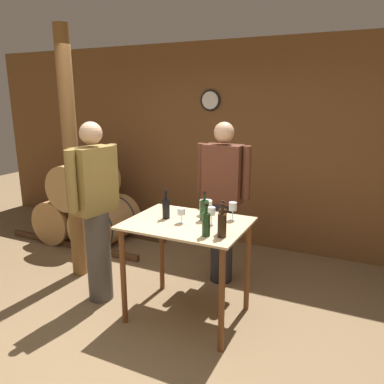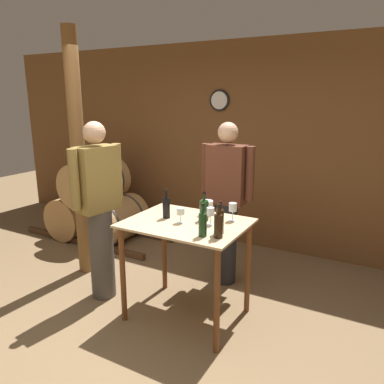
% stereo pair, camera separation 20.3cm
% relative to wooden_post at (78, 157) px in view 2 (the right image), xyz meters
% --- Properties ---
extents(ground_plane, '(14.00, 14.00, 0.00)m').
position_rel_wooden_post_xyz_m(ground_plane, '(1.29, -0.79, -1.35)').
color(ground_plane, brown).
extents(back_wall, '(8.40, 0.08, 2.70)m').
position_rel_wooden_post_xyz_m(back_wall, '(1.29, 1.72, 0.00)').
color(back_wall, brown).
rests_on(back_wall, ground_plane).
extents(barrel_rack, '(2.14, 0.85, 1.15)m').
position_rel_wooden_post_xyz_m(barrel_rack, '(-0.63, 0.88, -0.88)').
color(barrel_rack, '#4C331E').
rests_on(barrel_rack, ground_plane).
extents(tasting_table, '(1.05, 0.80, 0.92)m').
position_rel_wooden_post_xyz_m(tasting_table, '(1.51, -0.24, -0.60)').
color(tasting_table, '#D1B284').
rests_on(tasting_table, ground_plane).
extents(wooden_post, '(0.16, 0.16, 2.70)m').
position_rel_wooden_post_xyz_m(wooden_post, '(0.00, 0.00, 0.00)').
color(wooden_post, brown).
rests_on(wooden_post, ground_plane).
extents(wine_bottle_far_left, '(0.07, 0.07, 0.27)m').
position_rel_wooden_post_xyz_m(wine_bottle_far_left, '(1.29, -0.23, -0.33)').
color(wine_bottle_far_left, black).
rests_on(wine_bottle_far_left, tasting_table).
extents(wine_bottle_left, '(0.08, 0.08, 0.26)m').
position_rel_wooden_post_xyz_m(wine_bottle_left, '(1.62, -0.13, -0.33)').
color(wine_bottle_left, '#193819').
rests_on(wine_bottle_left, tasting_table).
extents(wine_bottle_center, '(0.07, 0.07, 0.27)m').
position_rel_wooden_post_xyz_m(wine_bottle_center, '(1.79, -0.48, -0.32)').
color(wine_bottle_center, '#193819').
rests_on(wine_bottle_center, tasting_table).
extents(wine_bottle_right, '(0.07, 0.07, 0.27)m').
position_rel_wooden_post_xyz_m(wine_bottle_right, '(1.88, -0.36, -0.32)').
color(wine_bottle_right, black).
rests_on(wine_bottle_right, tasting_table).
extents(wine_bottle_far_right, '(0.07, 0.07, 0.27)m').
position_rel_wooden_post_xyz_m(wine_bottle_far_right, '(1.91, -0.45, -0.32)').
color(wine_bottle_far_right, black).
rests_on(wine_bottle_far_right, tasting_table).
extents(wine_glass_near_left, '(0.07, 0.07, 0.13)m').
position_rel_wooden_post_xyz_m(wine_glass_near_left, '(1.47, -0.29, -0.33)').
color(wine_glass_near_left, silver).
rests_on(wine_glass_near_left, tasting_table).
extents(wine_glass_near_center, '(0.07, 0.07, 0.15)m').
position_rel_wooden_post_xyz_m(wine_glass_near_center, '(1.72, -0.21, -0.31)').
color(wine_glass_near_center, silver).
rests_on(wine_glass_near_center, tasting_table).
extents(wine_glass_near_right, '(0.07, 0.07, 0.16)m').
position_rel_wooden_post_xyz_m(wine_glass_near_right, '(1.85, -0.02, -0.31)').
color(wine_glass_near_right, silver).
rests_on(wine_glass_near_right, tasting_table).
extents(ice_bucket, '(0.12, 0.12, 0.14)m').
position_rel_wooden_post_xyz_m(ice_bucket, '(1.57, 0.02, -0.36)').
color(ice_bucket, white).
rests_on(ice_bucket, tasting_table).
extents(person_host, '(0.29, 0.58, 1.77)m').
position_rel_wooden_post_xyz_m(person_host, '(0.58, -0.34, -0.41)').
color(person_host, '#4C4742').
rests_on(person_host, ground_plane).
extents(person_visitor_with_scarf, '(0.59, 0.24, 1.75)m').
position_rel_wooden_post_xyz_m(person_visitor_with_scarf, '(1.54, 0.55, -0.42)').
color(person_visitor_with_scarf, '#232328').
rests_on(person_visitor_with_scarf, ground_plane).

